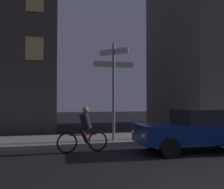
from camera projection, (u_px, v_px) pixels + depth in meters
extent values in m
cube|color=#9E9991|center=(119.00, 138.00, 11.95)|extent=(40.00, 3.10, 0.14)
cylinder|color=gray|center=(114.00, 92.00, 10.81)|extent=(0.12, 0.12, 4.10)
cube|color=beige|center=(114.00, 52.00, 10.86)|extent=(1.00, 1.00, 0.24)
cube|color=beige|center=(114.00, 64.00, 10.84)|extent=(1.72, 0.03, 0.24)
cube|color=navy|center=(198.00, 133.00, 9.19)|extent=(4.47, 1.84, 0.64)
cube|color=#23282D|center=(203.00, 116.00, 9.26)|extent=(1.94, 1.61, 0.51)
cylinder|color=black|center=(170.00, 148.00, 8.06)|extent=(0.65, 0.24, 0.64)
cylinder|color=black|center=(151.00, 140.00, 9.70)|extent=(0.65, 0.24, 0.64)
cylinder|color=black|center=(219.00, 138.00, 10.31)|extent=(0.65, 0.24, 0.64)
sphere|color=#F9EFCC|center=(144.00, 136.00, 8.17)|extent=(0.16, 0.16, 0.16)
sphere|color=#F9EFCC|center=(133.00, 132.00, 9.28)|extent=(0.16, 0.16, 0.16)
torus|color=black|center=(67.00, 143.00, 8.83)|extent=(0.72, 0.13, 0.72)
torus|color=black|center=(98.00, 141.00, 9.21)|extent=(0.72, 0.13, 0.72)
cylinder|color=red|center=(83.00, 135.00, 9.02)|extent=(1.00, 0.14, 0.04)
cylinder|color=#26262D|center=(86.00, 121.00, 9.07)|extent=(0.48, 0.36, 0.61)
sphere|color=tan|center=(86.00, 109.00, 9.08)|extent=(0.22, 0.22, 0.22)
cylinder|color=black|center=(85.00, 136.00, 8.96)|extent=(0.35, 0.15, 0.55)
cylinder|color=black|center=(83.00, 135.00, 9.13)|extent=(0.35, 0.15, 0.55)
cube|color=#F2C672|center=(35.00, 48.00, 13.29)|extent=(0.90, 0.06, 1.20)
cube|color=#F2C672|center=(35.00, 0.00, 13.36)|extent=(0.90, 0.06, 1.20)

